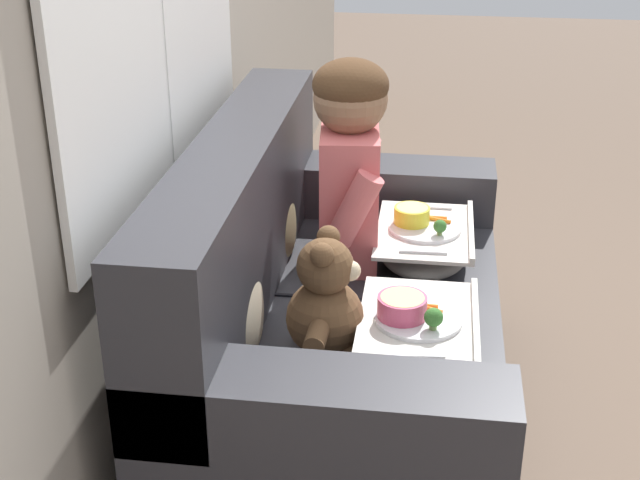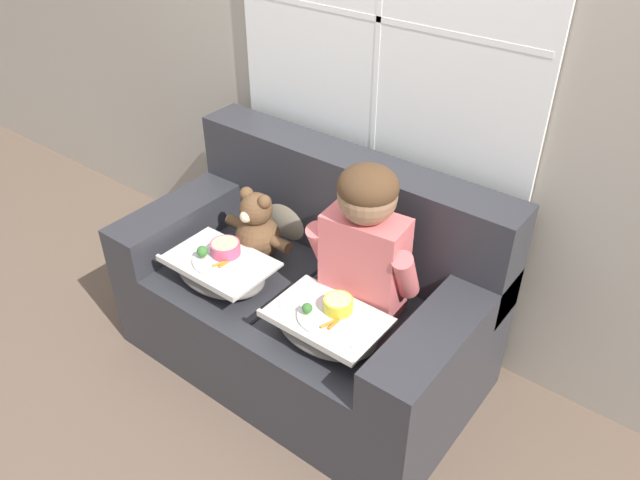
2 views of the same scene
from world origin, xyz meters
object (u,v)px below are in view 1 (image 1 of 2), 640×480
object	(u,v)px
teddy_bear	(327,304)
lap_tray_child	(424,243)
child_figure	(350,153)
lap_tray_teddy	(417,336)
throw_pillow_behind_teddy	(239,296)
throw_pillow_behind_child	(278,211)
couch	(329,334)

from	to	relation	value
teddy_bear	lap_tray_child	size ratio (longest dim) A/B	0.82
child_figure	lap_tray_teddy	world-z (taller)	child_figure
child_figure	lap_tray_child	bearing A→B (deg)	-89.85
throw_pillow_behind_teddy	throw_pillow_behind_child	bearing A→B (deg)	0.00
child_figure	lap_tray_child	world-z (taller)	child_figure
throw_pillow_behind_teddy	teddy_bear	bearing A→B (deg)	-90.03
couch	throw_pillow_behind_child	bearing A→B (deg)	35.21
throw_pillow_behind_teddy	child_figure	distance (m)	0.66
couch	throw_pillow_behind_teddy	bearing A→B (deg)	144.79
child_figure	lap_tray_teddy	bearing A→B (deg)	-157.33
throw_pillow_behind_teddy	lap_tray_teddy	size ratio (longest dim) A/B	0.75
throw_pillow_behind_child	lap_tray_teddy	xyz separation A→B (m)	(-0.58, -0.48, -0.08)
throw_pillow_behind_child	teddy_bear	bearing A→B (deg)	-157.85
child_figure	teddy_bear	distance (m)	0.62
throw_pillow_behind_teddy	teddy_bear	distance (m)	0.24
couch	child_figure	xyz separation A→B (m)	(0.29, -0.03, 0.48)
throw_pillow_behind_child	couch	bearing A→B (deg)	-144.79
throw_pillow_behind_child	throw_pillow_behind_teddy	size ratio (longest dim) A/B	0.95
lap_tray_child	couch	bearing A→B (deg)	137.02
couch	lap_tray_teddy	bearing A→B (deg)	-137.06
throw_pillow_behind_teddy	lap_tray_child	world-z (taller)	throw_pillow_behind_teddy
child_figure	lap_tray_teddy	xyz separation A→B (m)	(-0.58, -0.24, -0.29)
throw_pillow_behind_teddy	lap_tray_child	bearing A→B (deg)	-39.32
throw_pillow_behind_child	throw_pillow_behind_teddy	world-z (taller)	throw_pillow_behind_teddy
throw_pillow_behind_teddy	child_figure	world-z (taller)	child_figure
lap_tray_teddy	child_figure	bearing A→B (deg)	22.67
couch	teddy_bear	bearing A→B (deg)	-173.81
couch	throw_pillow_behind_teddy	world-z (taller)	couch
throw_pillow_behind_child	throw_pillow_behind_teddy	bearing A→B (deg)	180.00
lap_tray_child	child_figure	bearing A→B (deg)	90.15
child_figure	couch	bearing A→B (deg)	174.52
couch	teddy_bear	world-z (taller)	couch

